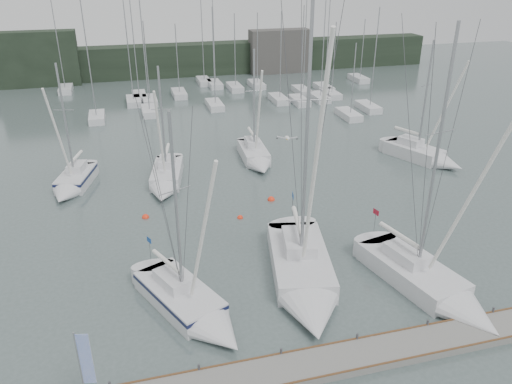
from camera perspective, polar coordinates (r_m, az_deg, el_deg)
ground at (r=29.04m, az=4.23°, el=-12.50°), size 160.00×160.00×0.00m
dock at (r=25.41m, az=8.10°, el=-18.74°), size 24.00×2.00×0.40m
far_treeline at (r=85.31m, az=-9.76°, el=14.61°), size 90.00×4.00×5.00m
far_building_left at (r=83.58m, az=-23.82°, el=13.73°), size 12.00×3.00×8.00m
far_building_right at (r=86.77m, az=2.68°, el=15.77°), size 10.00×3.00×7.00m
mast_forest at (r=69.61m, az=-3.19°, el=10.86°), size 53.69×27.02×14.55m
sailboat_near_left at (r=27.82m, az=-6.99°, el=-13.19°), size 5.84×8.70×12.18m
sailboat_near_center at (r=29.56m, az=5.64°, el=-10.32°), size 5.50×11.34×18.62m
sailboat_near_right at (r=30.78m, az=19.97°, el=-10.44°), size 5.03×10.20×16.08m
sailboat_mid_a at (r=44.51m, az=-20.29°, el=0.88°), size 4.00×7.08×11.12m
sailboat_mid_b at (r=43.06m, az=-10.30°, el=1.27°), size 3.95×8.41×10.74m
sailboat_mid_c at (r=47.26m, az=0.04°, el=3.91°), size 2.69×7.54×11.16m
sailboat_mid_e at (r=50.31m, az=18.99°, el=3.87°), size 5.52×8.26×11.99m
buoy_a at (r=37.54m, az=-1.83°, el=-2.97°), size 0.44×0.44×0.44m
buoy_b at (r=40.27m, az=1.74°, el=-0.91°), size 0.58×0.58×0.58m
buoy_c at (r=38.49m, az=-12.51°, el=-2.86°), size 0.54×0.54×0.54m
dock_banner at (r=22.69m, az=-19.05°, el=-18.00°), size 0.58×0.17×3.90m
seagull at (r=26.61m, az=3.57°, el=6.18°), size 1.05×0.52×0.21m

